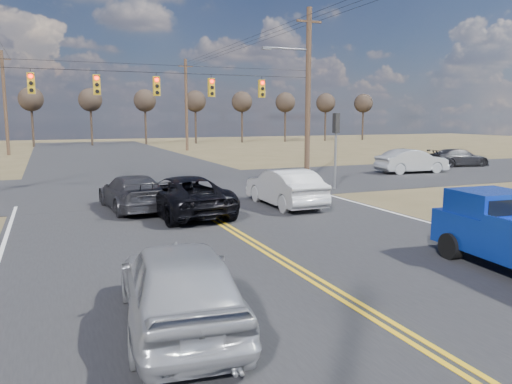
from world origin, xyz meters
name	(u,v)px	position (x,y,z in m)	size (l,w,h in m)	color
ground	(338,295)	(0.00, 0.00, 0.00)	(160.00, 160.00, 0.00)	brown
road_main	(202,212)	(0.00, 10.00, 0.00)	(14.00, 120.00, 0.02)	#28282B
road_cross	(159,186)	(0.00, 18.00, 0.00)	(120.00, 12.00, 0.02)	#28282B
signal_gantry	(167,91)	(0.50, 17.79, 5.06)	(19.60, 4.83, 10.00)	#473323
utility_poles	(161,87)	(0.00, 17.00, 5.23)	(19.60, 58.32, 10.00)	#473323
treeline	(130,88)	(0.00, 26.96, 5.70)	(87.00, 117.80, 7.40)	#33261C
silver_suv	(179,284)	(-3.46, -0.28, 0.81)	(1.90, 4.73, 1.61)	#A3A5AB
black_suv	(183,195)	(-0.81, 9.75, 0.76)	(2.51, 5.44, 1.51)	black
white_car_queue	(285,188)	(3.62, 10.00, 0.78)	(1.66, 4.76, 1.57)	silver
dgrey_car_queue	(132,192)	(-2.42, 11.57, 0.71)	(1.99, 4.90, 1.42)	#35353A
cross_car_east_near	(412,161)	(16.87, 17.93, 0.80)	(4.83, 1.68, 1.59)	#A7ABAF
cross_car_east_far	(459,158)	(23.24, 20.24, 0.67)	(4.60, 1.87, 1.33)	#2D2D31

